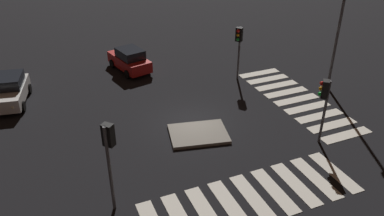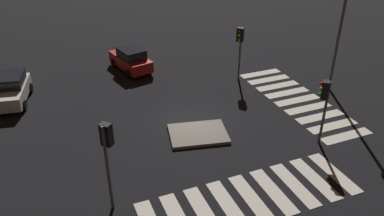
{
  "view_description": "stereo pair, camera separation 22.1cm",
  "coord_description": "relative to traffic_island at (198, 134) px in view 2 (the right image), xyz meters",
  "views": [
    {
      "loc": [
        -7.56,
        -17.87,
        11.85
      ],
      "look_at": [
        0.0,
        0.0,
        1.0
      ],
      "focal_mm": 36.05,
      "sensor_mm": 36.0,
      "label": 1
    },
    {
      "loc": [
        -7.35,
        -17.96,
        11.85
      ],
      "look_at": [
        0.0,
        0.0,
        1.0
      ],
      "focal_mm": 36.05,
      "sensor_mm": 36.0,
      "label": 2
    }
  ],
  "objects": [
    {
      "name": "ground_plane",
      "position": [
        0.19,
        1.36,
        -0.09
      ],
      "size": [
        80.0,
        80.0,
        0.0
      ],
      "primitive_type": "plane",
      "color": "black"
    },
    {
      "name": "traffic_island",
      "position": [
        0.0,
        0.0,
        0.0
      ],
      "size": [
        3.61,
        3.0,
        0.18
      ],
      "color": "gray",
      "rests_on": "ground"
    },
    {
      "name": "traffic_light_north",
      "position": [
        5.52,
        5.66,
        2.86
      ],
      "size": [
        0.53,
        0.54,
        3.88
      ],
      "rotation": [
        0.0,
        0.0,
        -2.46
      ],
      "color": "#47474C",
      "rests_on": "ground"
    },
    {
      "name": "car_white",
      "position": [
        -9.5,
        8.2,
        0.79
      ],
      "size": [
        2.52,
        4.34,
        1.8
      ],
      "rotation": [
        0.0,
        0.0,
        -1.76
      ],
      "color": "silver",
      "rests_on": "ground"
    },
    {
      "name": "traffic_light_east",
      "position": [
        5.66,
        -3.06,
        2.68
      ],
      "size": [
        0.53,
        0.54,
        3.65
      ],
      "rotation": [
        0.0,
        0.0,
        2.46
      ],
      "color": "#47474C",
      "rests_on": "ground"
    },
    {
      "name": "crosswalk_side",
      "position": [
        7.62,
        1.36,
        -0.08
      ],
      "size": [
        3.2,
        9.9,
        0.02
      ],
      "color": "silver",
      "rests_on": "ground"
    },
    {
      "name": "street_lamp",
      "position": [
        10.69,
        1.98,
        5.79
      ],
      "size": [
        0.56,
        0.56,
        8.79
      ],
      "color": "#47474C",
      "rests_on": "ground"
    },
    {
      "name": "traffic_light_south",
      "position": [
        -5.51,
        -3.73,
        3.04
      ],
      "size": [
        0.53,
        0.54,
        4.13
      ],
      "rotation": [
        0.0,
        0.0,
        0.73
      ],
      "color": "#47474C",
      "rests_on": "ground"
    },
    {
      "name": "crosswalk_near",
      "position": [
        0.19,
        -5.57,
        -0.08
      ],
      "size": [
        9.9,
        3.2,
        0.02
      ],
      "color": "silver",
      "rests_on": "ground"
    },
    {
      "name": "car_red",
      "position": [
        -1.16,
        10.29,
        0.78
      ],
      "size": [
        2.58,
        4.28,
        1.76
      ],
      "rotation": [
        0.0,
        0.0,
        1.8
      ],
      "color": "red",
      "rests_on": "ground"
    }
  ]
}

